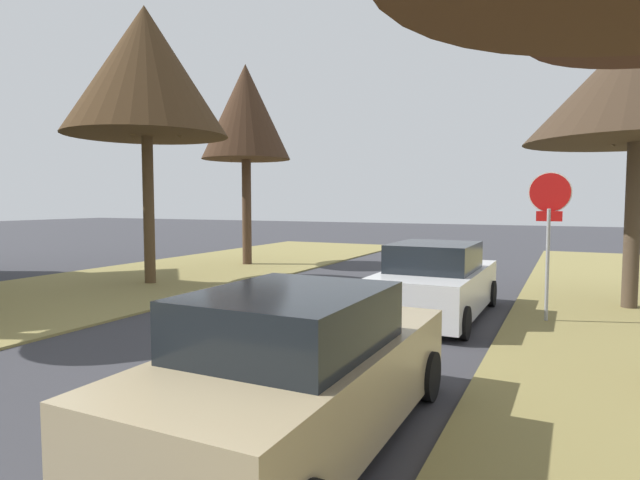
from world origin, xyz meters
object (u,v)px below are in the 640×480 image
object	(u,v)px
stop_sign_far	(549,214)
street_tree_left_far	(246,113)
street_tree_left_mid_b	(145,72)
parked_sedan_tan	(299,372)
street_tree_right_far	(639,84)
parked_sedan_white	(436,283)

from	to	relation	value
stop_sign_far	street_tree_left_far	world-z (taller)	street_tree_left_far
street_tree_left_mid_b	parked_sedan_tan	size ratio (longest dim) A/B	1.80
street_tree_left_far	parked_sedan_tan	world-z (taller)	street_tree_left_far
stop_sign_far	street_tree_left_mid_b	distance (m)	11.42
street_tree_left_far	street_tree_left_mid_b	bearing A→B (deg)	-89.62
stop_sign_far	street_tree_right_far	bearing A→B (deg)	53.90
street_tree_left_far	street_tree_right_far	bearing A→B (deg)	-14.79
stop_sign_far	street_tree_left_mid_b	world-z (taller)	street_tree_left_mid_b
street_tree_right_far	parked_sedan_white	bearing A→B (deg)	-144.83
street_tree_left_mid_b	parked_sedan_tan	distance (m)	12.46
street_tree_left_mid_b	parked_sedan_white	world-z (taller)	street_tree_left_mid_b
stop_sign_far	street_tree_right_far	distance (m)	3.94
parked_sedan_tan	street_tree_left_far	bearing A→B (deg)	125.42
street_tree_left_mid_b	street_tree_left_far	size ratio (longest dim) A/B	1.06
street_tree_right_far	parked_sedan_tan	distance (m)	10.61
street_tree_right_far	street_tree_left_mid_b	xyz separation A→B (m)	(-12.35, -1.91, 1.14)
stop_sign_far	parked_sedan_tan	world-z (taller)	stop_sign_far
parked_sedan_tan	parked_sedan_white	size ratio (longest dim) A/B	1.00
street_tree_left_mid_b	parked_sedan_tan	bearing A→B (deg)	-39.22
street_tree_right_far	parked_sedan_white	size ratio (longest dim) A/B	1.41
parked_sedan_tan	street_tree_right_far	bearing A→B (deg)	67.91
stop_sign_far	parked_sedan_white	size ratio (longest dim) A/B	0.67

